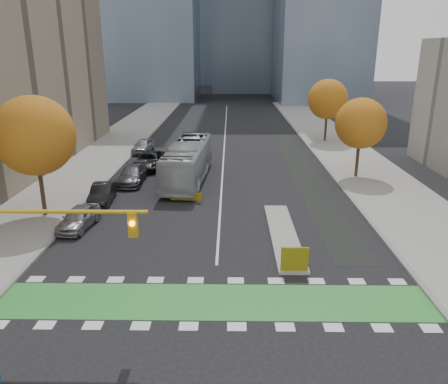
{
  "coord_description": "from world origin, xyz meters",
  "views": [
    {
      "loc": [
        0.69,
        -15.86,
        10.92
      ],
      "look_at": [
        0.35,
        8.42,
        3.0
      ],
      "focal_mm": 35.0,
      "sensor_mm": 36.0,
      "label": 1
    }
  ],
  "objects_px": {
    "hazard_board": "(295,259)",
    "parked_car_e": "(143,146)",
    "parked_car_c": "(132,175)",
    "parked_car_b": "(102,193)",
    "bus": "(188,161)",
    "traffic_signal_west": "(7,237)",
    "parked_car_d": "(150,160)",
    "parked_car_a": "(79,218)",
    "tree_west": "(35,136)",
    "tree_east_far": "(328,99)",
    "tree_east_near": "(361,124)"
  },
  "relations": [
    {
      "from": "hazard_board",
      "to": "parked_car_e",
      "type": "distance_m",
      "value": 30.51
    },
    {
      "from": "hazard_board",
      "to": "parked_car_c",
      "type": "height_order",
      "value": "parked_car_c"
    },
    {
      "from": "hazard_board",
      "to": "parked_car_b",
      "type": "xyz_separation_m",
      "value": [
        -12.87,
        10.83,
        -0.1
      ]
    },
    {
      "from": "bus",
      "to": "parked_car_e",
      "type": "xyz_separation_m",
      "value": [
        -6.0,
        10.82,
        -0.94
      ]
    },
    {
      "from": "traffic_signal_west",
      "to": "parked_car_e",
      "type": "xyz_separation_m",
      "value": [
        -1.07,
        32.31,
        -3.27
      ]
    },
    {
      "from": "hazard_board",
      "to": "traffic_signal_west",
      "type": "height_order",
      "value": "traffic_signal_west"
    },
    {
      "from": "parked_car_c",
      "to": "parked_car_d",
      "type": "bearing_deg",
      "value": 81.73
    },
    {
      "from": "parked_car_a",
      "to": "parked_car_e",
      "type": "relative_size",
      "value": 0.91
    },
    {
      "from": "tree_west",
      "to": "tree_east_far",
      "type": "bearing_deg",
      "value": 46.7
    },
    {
      "from": "tree_east_near",
      "to": "traffic_signal_west",
      "type": "distance_m",
      "value": 30.08
    },
    {
      "from": "tree_east_far",
      "to": "tree_east_near",
      "type": "bearing_deg",
      "value": -91.79
    },
    {
      "from": "parked_car_d",
      "to": "parked_car_e",
      "type": "relative_size",
      "value": 1.24
    },
    {
      "from": "bus",
      "to": "parked_car_a",
      "type": "relative_size",
      "value": 2.98
    },
    {
      "from": "parked_car_c",
      "to": "parked_car_e",
      "type": "bearing_deg",
      "value": 95.47
    },
    {
      "from": "traffic_signal_west",
      "to": "parked_car_d",
      "type": "distance_m",
      "value": 25.77
    },
    {
      "from": "parked_car_c",
      "to": "parked_car_e",
      "type": "height_order",
      "value": "parked_car_e"
    },
    {
      "from": "parked_car_b",
      "to": "parked_car_e",
      "type": "relative_size",
      "value": 0.95
    },
    {
      "from": "tree_east_near",
      "to": "parked_car_a",
      "type": "relative_size",
      "value": 1.73
    },
    {
      "from": "traffic_signal_west",
      "to": "parked_car_c",
      "type": "bearing_deg",
      "value": 89.45
    },
    {
      "from": "traffic_signal_west",
      "to": "parked_car_d",
      "type": "xyz_separation_m",
      "value": [
        0.86,
        25.55,
        -3.26
      ]
    },
    {
      "from": "tree_east_far",
      "to": "parked_car_b",
      "type": "distance_m",
      "value": 31.69
    },
    {
      "from": "tree_west",
      "to": "parked_car_b",
      "type": "height_order",
      "value": "tree_west"
    },
    {
      "from": "hazard_board",
      "to": "parked_car_e",
      "type": "bearing_deg",
      "value": 115.22
    },
    {
      "from": "bus",
      "to": "parked_car_c",
      "type": "relative_size",
      "value": 2.42
    },
    {
      "from": "tree_west",
      "to": "parked_car_a",
      "type": "relative_size",
      "value": 2.01
    },
    {
      "from": "tree_east_near",
      "to": "hazard_board",
      "type": "bearing_deg",
      "value": -114.2
    },
    {
      "from": "tree_east_near",
      "to": "tree_west",
      "type": "bearing_deg",
      "value": -157.38
    },
    {
      "from": "tree_west",
      "to": "tree_east_near",
      "type": "xyz_separation_m",
      "value": [
        24.0,
        10.0,
        -0.75
      ]
    },
    {
      "from": "hazard_board",
      "to": "bus",
      "type": "relative_size",
      "value": 0.11
    },
    {
      "from": "tree_east_far",
      "to": "parked_car_d",
      "type": "height_order",
      "value": "tree_east_far"
    },
    {
      "from": "tree_east_far",
      "to": "parked_car_e",
      "type": "distance_m",
      "value": 22.82
    },
    {
      "from": "tree_east_near",
      "to": "parked_car_c",
      "type": "bearing_deg",
      "value": -174.31
    },
    {
      "from": "hazard_board",
      "to": "parked_car_d",
      "type": "bearing_deg",
      "value": 117.98
    },
    {
      "from": "parked_car_a",
      "to": "parked_car_d",
      "type": "relative_size",
      "value": 0.74
    },
    {
      "from": "tree_west",
      "to": "parked_car_e",
      "type": "distance_m",
      "value": 20.61
    },
    {
      "from": "tree_east_far",
      "to": "parked_car_c",
      "type": "relative_size",
      "value": 1.51
    },
    {
      "from": "hazard_board",
      "to": "traffic_signal_west",
      "type": "distance_m",
      "value": 13.23
    },
    {
      "from": "parked_car_b",
      "to": "tree_west",
      "type": "bearing_deg",
      "value": -140.14
    },
    {
      "from": "tree_east_near",
      "to": "bus",
      "type": "height_order",
      "value": "tree_east_near"
    },
    {
      "from": "traffic_signal_west",
      "to": "bus",
      "type": "xyz_separation_m",
      "value": [
        4.93,
        21.49,
        -2.33
      ]
    },
    {
      "from": "tree_west",
      "to": "tree_east_near",
      "type": "relative_size",
      "value": 1.16
    },
    {
      "from": "tree_west",
      "to": "traffic_signal_west",
      "type": "xyz_separation_m",
      "value": [
        4.07,
        -12.51,
        -1.58
      ]
    },
    {
      "from": "tree_east_near",
      "to": "parked_car_c",
      "type": "xyz_separation_m",
      "value": [
        -19.73,
        -1.97,
        -4.13
      ]
    },
    {
      "from": "tree_east_far",
      "to": "tree_west",
      "type": "bearing_deg",
      "value": -133.3
    },
    {
      "from": "parked_car_a",
      "to": "tree_east_far",
      "type": "bearing_deg",
      "value": 59.3
    },
    {
      "from": "tree_west",
      "to": "parked_car_a",
      "type": "distance_m",
      "value": 6.09
    },
    {
      "from": "parked_car_b",
      "to": "traffic_signal_west",
      "type": "bearing_deg",
      "value": -90.76
    },
    {
      "from": "hazard_board",
      "to": "tree_east_far",
      "type": "height_order",
      "value": "tree_east_far"
    },
    {
      "from": "bus",
      "to": "parked_car_d",
      "type": "relative_size",
      "value": 2.19
    },
    {
      "from": "parked_car_b",
      "to": "parked_car_c",
      "type": "bearing_deg",
      "value": 73.03
    }
  ]
}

